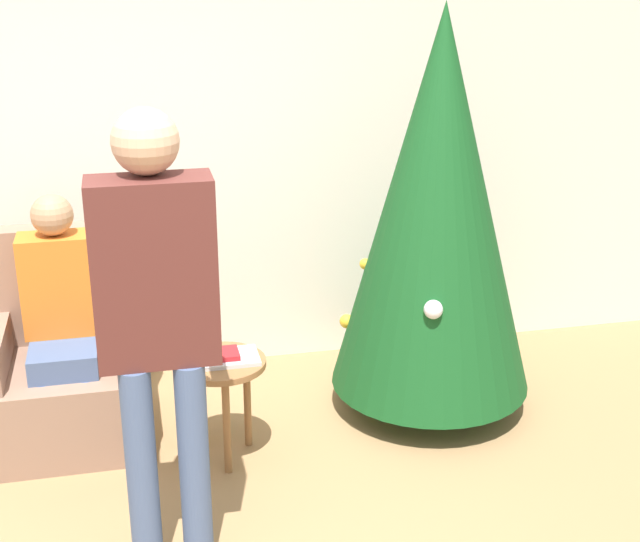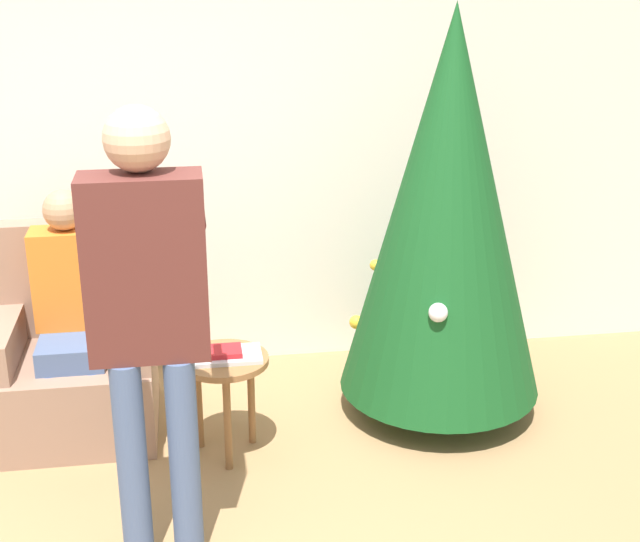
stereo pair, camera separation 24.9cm
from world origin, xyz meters
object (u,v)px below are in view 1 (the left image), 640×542
person_seated (61,311)px  armchair (68,371)px  person_standing (157,304)px  side_stool (221,376)px  christmas_tree (437,205)px

person_seated → armchair: bearing=90.0°
armchair → person_standing: (0.43, -1.11, 0.77)m
side_stool → armchair: bearing=151.0°
person_standing → side_stool: 1.02m
christmas_tree → armchair: 2.02m
person_seated → person_standing: person_standing is taller
christmas_tree → armchair: christmas_tree is taller
christmas_tree → person_seated: christmas_tree is taller
person_seated → christmas_tree: bearing=-2.7°
christmas_tree → armchair: bearing=176.2°
armchair → person_standing: person_standing is taller
christmas_tree → person_standing: bearing=-145.4°
person_seated → side_stool: 0.85m
armchair → side_stool: bearing=-29.0°
armchair → person_seated: bearing=-90.0°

